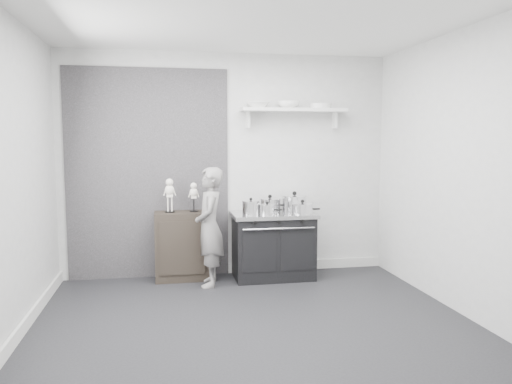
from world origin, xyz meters
TOP-DOWN VIEW (x-y plane):
  - ground at (0.00, 0.00)m, footprint 4.00×4.00m
  - room_shell at (-0.09, 0.15)m, footprint 4.02×3.62m
  - wall_shelf at (0.80, 1.68)m, footprint 1.30×0.26m
  - stove at (0.51, 1.48)m, footprint 0.99×0.62m
  - side_cabinet at (-0.58, 1.61)m, footprint 0.62×0.36m
  - child at (-0.27, 1.30)m, footprint 0.37×0.52m
  - pot_front_left at (0.22, 1.40)m, footprint 0.29×0.20m
  - pot_back_left at (0.50, 1.62)m, footprint 0.36×0.27m
  - pot_back_right at (0.79, 1.57)m, footprint 0.39×0.30m
  - pot_front_right at (0.82, 1.30)m, footprint 0.34×0.25m
  - pot_front_center at (0.40, 1.34)m, footprint 0.27×0.18m
  - skeleton_full at (-0.71, 1.61)m, footprint 0.13×0.08m
  - skeleton_torso at (-0.43, 1.61)m, footprint 0.11×0.07m
  - bowl_large at (0.35, 1.67)m, footprint 0.27×0.27m
  - bowl_small at (0.74, 1.67)m, footprint 0.26×0.26m
  - plate_stack at (1.14, 1.67)m, footprint 0.26×0.26m

SIDE VIEW (x-z plane):
  - ground at x=0.00m, z-range 0.00..0.00m
  - stove at x=0.51m, z-range 0.00..0.79m
  - side_cabinet at x=-0.58m, z-range 0.00..0.81m
  - child at x=-0.27m, z-range 0.00..1.35m
  - pot_front_center at x=0.40m, z-range 0.78..0.93m
  - pot_front_right at x=0.82m, z-range 0.77..0.94m
  - pot_back_left at x=0.50m, z-range 0.77..0.97m
  - pot_front_left at x=0.22m, z-range 0.77..0.97m
  - pot_back_right at x=0.79m, z-range 0.77..1.01m
  - skeleton_torso at x=-0.43m, z-range 0.81..1.21m
  - skeleton_full at x=-0.71m, z-range 0.81..1.27m
  - room_shell at x=-0.09m, z-range 0.28..2.99m
  - wall_shelf at x=0.80m, z-range 1.89..2.13m
  - plate_stack at x=1.14m, z-range 2.04..2.10m
  - bowl_large at x=0.35m, z-range 2.04..2.11m
  - bowl_small at x=0.74m, z-range 2.04..2.12m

